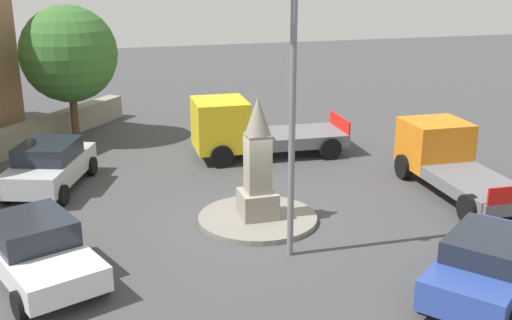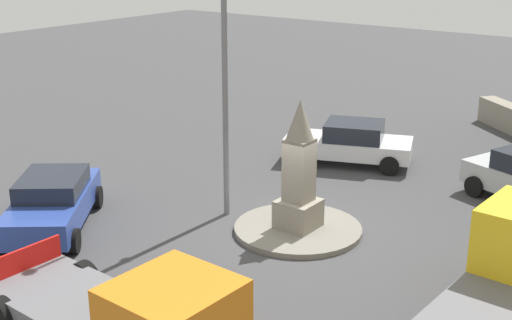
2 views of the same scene
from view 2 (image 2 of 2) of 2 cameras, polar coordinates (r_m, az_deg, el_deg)
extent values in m
plane|color=#424244|center=(18.64, 3.46, -5.90)|extent=(80.00, 80.00, 0.00)
cylinder|color=gray|center=(18.61, 3.46, -5.69)|extent=(3.41, 3.41, 0.15)
cube|color=gray|center=(18.43, 3.49, -4.41)|extent=(1.01, 1.01, 0.75)
cube|color=gray|center=(18.00, 3.56, -0.85)|extent=(0.66, 0.66, 1.68)
cone|color=gray|center=(17.61, 3.65, 3.34)|extent=(0.72, 0.72, 1.04)
cylinder|color=slate|center=(18.57, -2.58, 7.30)|extent=(0.16, 0.16, 8.19)
cylinder|color=black|center=(21.92, 17.56, -2.08)|extent=(0.42, 0.68, 0.64)
cube|color=#2D479E|center=(19.31, -16.36, -3.65)|extent=(4.46, 4.03, 0.68)
cube|color=#1E232D|center=(19.23, -16.42, -1.90)|extent=(2.59, 2.52, 0.48)
cylinder|color=black|center=(17.88, -14.73, -6.46)|extent=(0.64, 0.57, 0.64)
cylinder|color=black|center=(18.36, -20.06, -6.34)|extent=(0.64, 0.57, 0.64)
cylinder|color=black|center=(20.60, -12.92, -2.98)|extent=(0.64, 0.57, 0.64)
cylinder|color=black|center=(21.01, -17.58, -2.96)|extent=(0.64, 0.57, 0.64)
cube|color=silver|center=(24.05, 7.56, 1.12)|extent=(3.25, 4.66, 0.56)
cube|color=#1E232D|center=(23.86, 8.08, 2.40)|extent=(2.25, 2.39, 0.58)
cylinder|color=black|center=(23.52, 3.59, 0.13)|extent=(0.44, 0.68, 0.64)
cylinder|color=black|center=(25.21, 4.44, 1.36)|extent=(0.44, 0.68, 0.64)
cylinder|color=black|center=(23.14, 10.90, -0.48)|extent=(0.44, 0.68, 0.64)
cylinder|color=black|center=(24.85, 11.26, 0.81)|extent=(0.44, 0.68, 0.64)
cylinder|color=black|center=(16.42, 18.27, -8.73)|extent=(0.85, 0.32, 0.84)
cube|color=slate|center=(14.39, -14.60, -11.52)|extent=(2.13, 3.68, 0.38)
cube|color=red|center=(15.52, -18.73, -7.81)|extent=(1.92, 0.13, 0.50)
cylinder|color=black|center=(15.73, -13.93, -9.54)|extent=(0.31, 0.85, 0.84)
cylinder|color=black|center=(14.79, -20.17, -12.08)|extent=(0.31, 0.85, 0.84)
camera|label=1|loc=(31.31, -16.86, 16.43)|focal=43.34mm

